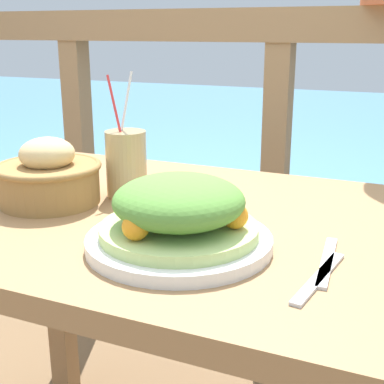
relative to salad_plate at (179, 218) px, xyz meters
name	(u,v)px	position (x,y,z in m)	size (l,w,h in m)	color
patio_table	(185,267)	(-0.05, 0.14, -0.15)	(1.21, 0.72, 0.74)	#997047
railing_fence	(277,139)	(-0.05, 0.78, -0.02)	(2.80, 0.08, 1.12)	#937551
sea_backdrop	(363,152)	(-0.05, 3.28, -0.58)	(12.00, 4.00, 0.43)	teal
salad_plate	(179,218)	(0.00, 0.00, 0.00)	(0.29, 0.29, 0.12)	silver
drink_glass	(126,163)	(-0.21, 0.20, 0.02)	(0.08, 0.08, 0.25)	tan
bread_basket	(49,176)	(-0.33, 0.10, 0.00)	(0.20, 0.20, 0.13)	olive
fork	(319,278)	(0.22, -0.02, -0.05)	(0.04, 0.18, 0.00)	silver
knife	(327,261)	(0.22, 0.03, -0.05)	(0.03, 0.18, 0.00)	silver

